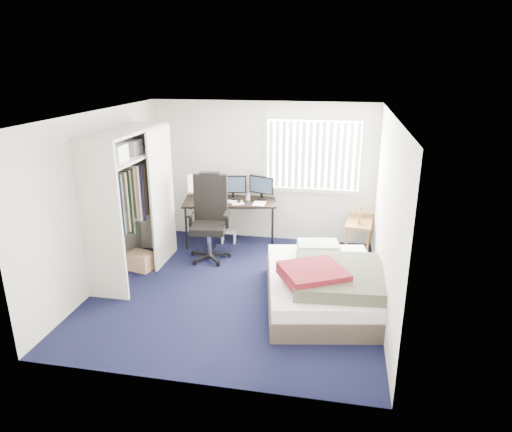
{
  "coord_description": "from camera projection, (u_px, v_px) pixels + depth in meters",
  "views": [
    {
      "loc": [
        1.38,
        -5.8,
        3.15
      ],
      "look_at": [
        0.2,
        0.4,
        1.0
      ],
      "focal_mm": 32.0,
      "sensor_mm": 36.0,
      "label": 1
    }
  ],
  "objects": [
    {
      "name": "closet",
      "position": [
        130.0,
        189.0,
        6.76
      ],
      "size": [
        0.64,
        1.84,
        2.22
      ],
      "color": "beige",
      "rests_on": "ground"
    },
    {
      "name": "desk",
      "position": [
        230.0,
        199.0,
        8.11
      ],
      "size": [
        1.73,
        1.05,
        1.26
      ],
      "color": "black",
      "rests_on": "ground"
    },
    {
      "name": "bed",
      "position": [
        325.0,
        284.0,
        6.16
      ],
      "size": [
        1.86,
        2.27,
        0.67
      ],
      "color": "#433930",
      "rests_on": "ground"
    },
    {
      "name": "nightstand",
      "position": [
        359.0,
        223.0,
        7.79
      ],
      "size": [
        0.5,
        0.88,
        0.76
      ],
      "color": "brown",
      "rests_on": "ground"
    },
    {
      "name": "window_assembly",
      "position": [
        313.0,
        155.0,
        7.87
      ],
      "size": [
        1.72,
        0.09,
        1.32
      ],
      "color": "white",
      "rests_on": "ground"
    },
    {
      "name": "office_chair",
      "position": [
        210.0,
        226.0,
        7.57
      ],
      "size": [
        0.74,
        0.74,
        1.42
      ],
      "color": "black",
      "rests_on": "ground"
    },
    {
      "name": "pine_box",
      "position": [
        141.0,
        261.0,
        7.22
      ],
      "size": [
        0.43,
        0.36,
        0.28
      ],
      "primitive_type": "cube",
      "rotation": [
        0.0,
        0.0,
        -0.22
      ],
      "color": "tan",
      "rests_on": "ground"
    },
    {
      "name": "room_shell",
      "position": [
        236.0,
        189.0,
        6.16
      ],
      "size": [
        4.2,
        4.2,
        4.2
      ],
      "color": "silver",
      "rests_on": "ground"
    },
    {
      "name": "footstool",
      "position": [
        229.0,
        233.0,
        8.28
      ],
      "size": [
        0.33,
        0.28,
        0.24
      ],
      "color": "white",
      "rests_on": "ground"
    },
    {
      "name": "ground",
      "position": [
        237.0,
        288.0,
        6.65
      ],
      "size": [
        4.2,
        4.2,
        0.0
      ],
      "primitive_type": "plane",
      "color": "black",
      "rests_on": "ground"
    }
  ]
}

